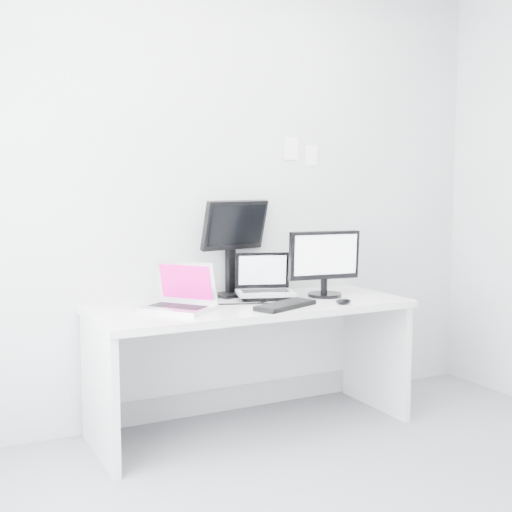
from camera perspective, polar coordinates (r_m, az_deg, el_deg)
back_wall at (r=4.08m, az=-2.61°, el=5.37°), size 3.60×0.00×3.60m
desk at (r=3.91m, az=-0.40°, el=-9.28°), size 1.80×0.70×0.73m
macbook at (r=3.61m, az=-6.73°, el=-2.49°), size 0.44×0.45×0.27m
speaker at (r=3.87m, az=-6.14°, el=-2.60°), size 0.12×0.12×0.18m
dell_laptop at (r=3.95m, az=0.79°, el=-1.68°), size 0.39×0.35×0.27m
rear_monitor at (r=4.04m, az=-1.94°, el=0.76°), size 0.46×0.25×0.59m
samsung_monitor at (r=4.05m, az=5.81°, el=-0.56°), size 0.46×0.25×0.41m
keyboard at (r=3.70m, az=2.48°, el=-4.16°), size 0.41×0.28×0.03m
mouse at (r=3.83m, az=7.36°, el=-3.80°), size 0.10×0.07×0.03m
wall_note_0 at (r=4.29m, az=2.96°, el=9.02°), size 0.10×0.00×0.14m
wall_note_1 at (r=4.36m, az=4.68°, el=8.43°), size 0.09×0.00×0.13m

